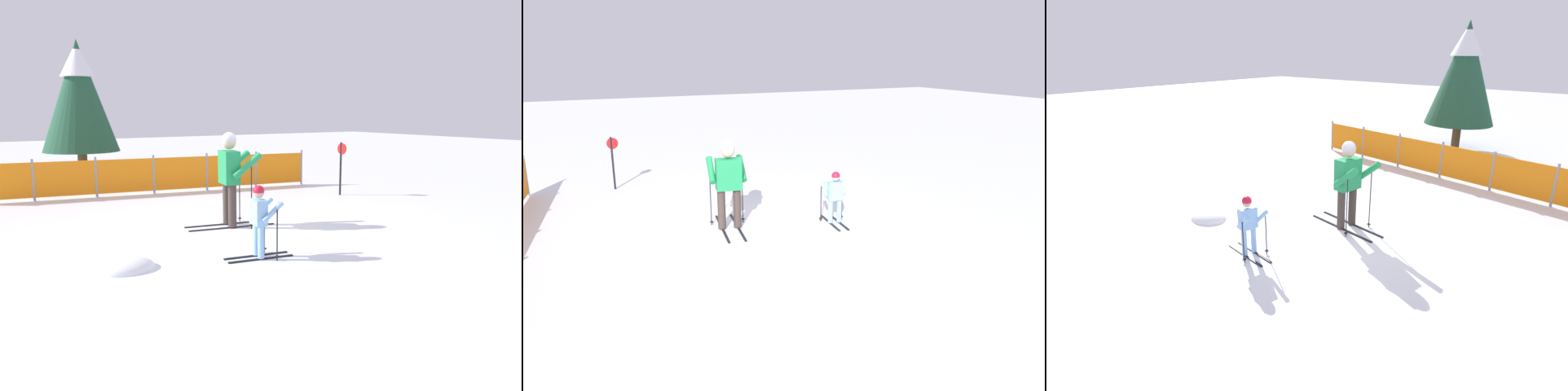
% 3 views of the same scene
% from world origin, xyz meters
% --- Properties ---
extents(ground_plane, '(60.00, 60.00, 0.00)m').
position_xyz_m(ground_plane, '(0.00, 0.00, 0.00)').
color(ground_plane, white).
extents(skier_adult, '(1.66, 0.81, 1.73)m').
position_xyz_m(skier_adult, '(-0.09, 0.21, 1.03)').
color(skier_adult, black).
rests_on(skier_adult, ground_plane).
extents(skier_child, '(1.02, 0.52, 1.07)m').
position_xyz_m(skier_child, '(-0.72, -1.80, 0.62)').
color(skier_child, black).
rests_on(skier_child, ground_plane).
extents(trail_marker, '(0.06, 0.28, 1.32)m').
position_xyz_m(trail_marker, '(3.93, 1.80, 0.82)').
color(trail_marker, black).
rests_on(trail_marker, ground_plane).
extents(snow_mound, '(0.80, 0.68, 0.32)m').
position_xyz_m(snow_mound, '(-2.53, -1.29, 0.00)').
color(snow_mound, white).
rests_on(snow_mound, ground_plane).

